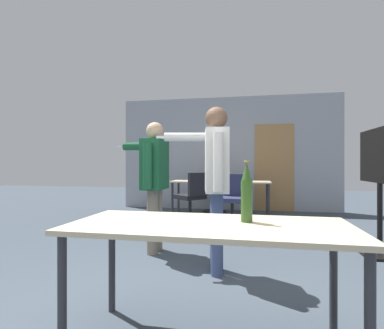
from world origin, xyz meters
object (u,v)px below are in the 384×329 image
(office_chair_far_left, at_px, (214,193))
(person_near_casual, at_px, (215,172))
(beer_bottle, at_px, (247,193))
(office_chair_far_right, at_px, (233,201))
(office_chair_mid_tucked, at_px, (192,199))
(person_right_polo, at_px, (154,174))
(tv_screen, at_px, (380,175))

(office_chair_far_left, bearing_deg, person_near_casual, -99.29)
(office_chair_far_left, height_order, beer_bottle, beer_bottle)
(office_chair_far_right, xyz_separation_m, office_chair_mid_tucked, (-0.75, -0.12, 0.03))
(person_right_polo, bearing_deg, beer_bottle, -145.47)
(tv_screen, distance_m, person_right_polo, 2.77)
(office_chair_far_right, xyz_separation_m, beer_bottle, (0.29, -3.72, 0.50))
(tv_screen, distance_m, beer_bottle, 2.64)
(person_right_polo, bearing_deg, office_chair_mid_tucked, -3.67)
(office_chair_mid_tucked, relative_size, office_chair_far_left, 1.00)
(office_chair_far_right, bearing_deg, person_near_casual, 97.60)
(person_right_polo, xyz_separation_m, beer_bottle, (1.17, -1.72, -0.05))
(person_right_polo, bearing_deg, office_chair_far_left, -6.53)
(tv_screen, height_order, person_near_casual, person_near_casual)
(tv_screen, height_order, beer_bottle, tv_screen)
(person_near_casual, bearing_deg, tv_screen, -73.11)
(person_right_polo, relative_size, beer_bottle, 4.30)
(office_chair_far_right, bearing_deg, office_chair_far_left, -59.58)
(person_right_polo, distance_m, office_chair_far_right, 2.25)
(office_chair_far_right, height_order, office_chair_mid_tucked, office_chair_mid_tucked)
(person_near_casual, relative_size, person_right_polo, 1.03)
(office_chair_far_left, bearing_deg, office_chair_mid_tucked, -116.95)
(person_near_casual, xyz_separation_m, office_chair_mid_tucked, (-0.71, 2.44, -0.58))
(person_near_casual, height_order, beer_bottle, person_near_casual)
(tv_screen, relative_size, office_chair_far_right, 1.70)
(office_chair_mid_tucked, xyz_separation_m, beer_bottle, (1.04, -3.60, 0.47))
(person_right_polo, relative_size, office_chair_mid_tucked, 1.72)
(tv_screen, height_order, person_right_polo, person_right_polo)
(beer_bottle, bearing_deg, person_right_polo, 124.16)
(person_right_polo, bearing_deg, tv_screen, -81.37)
(person_right_polo, distance_m, beer_bottle, 2.08)
(office_chair_mid_tucked, height_order, beer_bottle, beer_bottle)
(tv_screen, bearing_deg, person_near_casual, -63.09)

